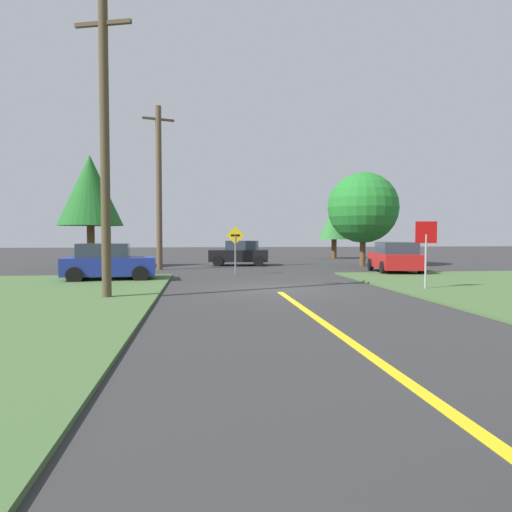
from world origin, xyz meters
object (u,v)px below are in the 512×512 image
stop_sign (426,242)px  car_approaching_junction (240,253)px  utility_pole_mid (159,187)px  oak_tree_left (334,222)px  utility_pole_near (105,147)px  pine_tree_center (363,208)px  oak_tree_right (90,191)px  car_on_crossroad (395,257)px  direction_sign (235,245)px  parked_car_near_building (108,262)px

stop_sign → car_approaching_junction: size_ratio=0.61×
utility_pole_mid → oak_tree_left: size_ratio=2.01×
utility_pole_near → pine_tree_center: (13.17, 13.72, -0.93)m
oak_tree_right → car_on_crossroad: bearing=-19.3°
stop_sign → direction_sign: 9.71m
parked_car_near_building → utility_pole_mid: bearing=69.8°
stop_sign → car_approaching_junction: bearing=-64.5°
utility_pole_near → oak_tree_right: bearing=104.5°
stop_sign → direction_sign: size_ratio=1.02×
utility_pole_mid → oak_tree_left: utility_pole_mid is taller
parked_car_near_building → utility_pole_mid: utility_pole_mid is taller
car_on_crossroad → car_approaching_junction: same height
car_approaching_junction → utility_pole_mid: (-4.89, -3.16, 3.93)m
car_on_crossroad → utility_pole_mid: bearing=82.5°
pine_tree_center → oak_tree_right: size_ratio=0.88×
stop_sign → utility_pole_near: (-10.82, -0.94, 2.91)m
utility_pole_near → direction_sign: size_ratio=3.74×
direction_sign → pine_tree_center: pine_tree_center is taller
stop_sign → utility_pole_near: 11.25m
pine_tree_center → oak_tree_right: (-16.88, 0.63, 0.94)m
oak_tree_right → stop_sign: bearing=-42.7°
direction_sign → oak_tree_right: bearing=144.4°
utility_pole_near → oak_tree_right: (-3.71, 14.35, 0.01)m
utility_pole_near → direction_sign: utility_pole_near is taller
car_approaching_junction → stop_sign: bearing=118.9°
utility_pole_mid → pine_tree_center: utility_pole_mid is taller
car_approaching_junction → pine_tree_center: size_ratio=0.68×
direction_sign → oak_tree_right: oak_tree_right is taller
utility_pole_mid → pine_tree_center: size_ratio=1.55×
stop_sign → car_approaching_junction: stop_sign is taller
stop_sign → utility_pole_near: bearing=10.0°
parked_car_near_building → utility_pole_near: 7.13m
car_on_crossroad → direction_sign: (-8.41, -0.09, 0.70)m
oak_tree_right → car_approaching_junction: bearing=6.4°
oak_tree_left → car_approaching_junction: bearing=-137.7°
utility_pole_mid → direction_sign: size_ratio=3.83×
car_on_crossroad → oak_tree_left: size_ratio=0.97×
car_on_crossroad → utility_pole_near: utility_pole_near is taller
direction_sign → pine_tree_center: size_ratio=0.41×
car_approaching_junction → oak_tree_right: (-9.16, -1.03, 3.86)m
utility_pole_near → parked_car_near_building: bearing=100.4°
stop_sign → utility_pole_mid: size_ratio=0.27×
utility_pole_mid → oak_tree_right: 4.77m
parked_car_near_building → utility_pole_near: size_ratio=0.44×
car_approaching_junction → utility_pole_mid: size_ratio=0.44×
pine_tree_center → direction_sign: bearing=-148.1°
car_on_crossroad → pine_tree_center: size_ratio=0.75×
direction_sign → oak_tree_right: size_ratio=0.36×
stop_sign → utility_pole_near: utility_pole_near is taller
oak_tree_left → oak_tree_right: 20.05m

